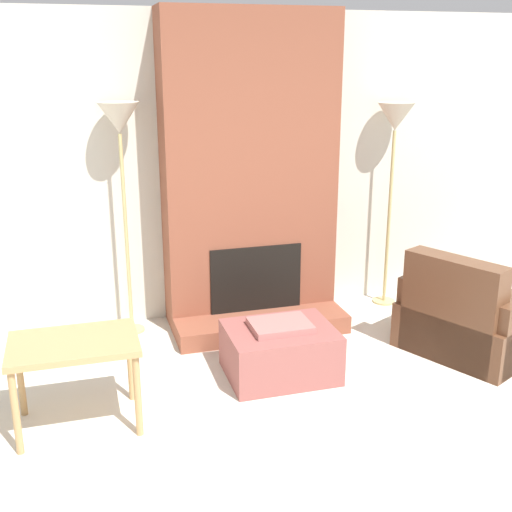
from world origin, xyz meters
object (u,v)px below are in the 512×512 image
Objects in this scene: ottoman at (280,351)px; floor_lamp_right at (395,128)px; floor_lamp_left at (120,131)px; side_table at (74,353)px; armchair at (472,319)px.

floor_lamp_right reaches higher than ottoman.
floor_lamp_right is (2.36, 0.00, -0.05)m from floor_lamp_left.
ottoman is 0.99× the size of side_table.
floor_lamp_right is (1.40, 1.09, 1.44)m from ottoman.
floor_lamp_left is at bearing 71.34° from side_table.
armchair is (1.59, -0.00, 0.06)m from ottoman.
floor_lamp_right is at bearing 0.00° from floor_lamp_left.
side_table is at bearing 68.64° from armchair.
floor_lamp_left is at bearing 131.27° from ottoman.
side_table is 0.41× the size of floor_lamp_left.
ottoman is 2.08m from floor_lamp_left.
floor_lamp_right is (-0.19, 1.10, 1.37)m from armchair.
armchair is 1.77m from floor_lamp_right.
ottoman is at bearing -48.73° from floor_lamp_left.
side_table is 3.33m from floor_lamp_right.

